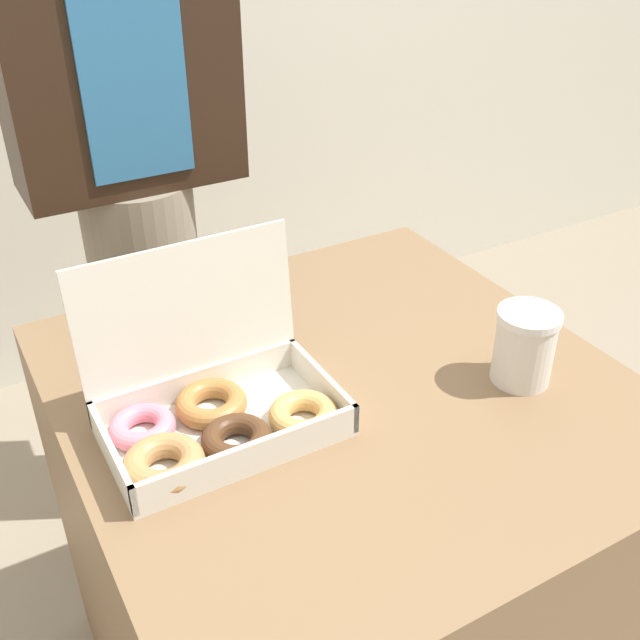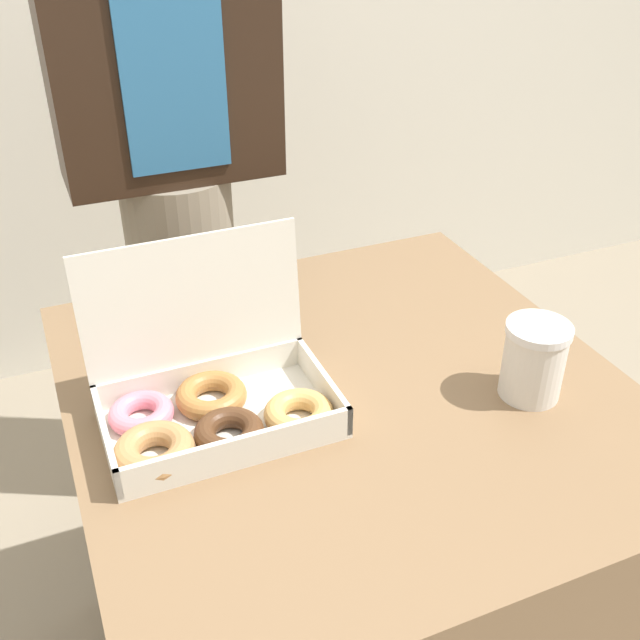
% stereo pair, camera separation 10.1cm
% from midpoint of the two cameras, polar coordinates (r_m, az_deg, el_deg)
% --- Properties ---
extents(table, '(0.81, 0.83, 0.77)m').
position_cam_midpoint_polar(table, '(1.39, 4.02, -17.95)').
color(table, brown).
rests_on(table, ground_plane).
extents(donut_box, '(0.33, 0.23, 0.24)m').
position_cam_midpoint_polar(donut_box, '(1.03, -5.70, -6.42)').
color(donut_box, silver).
rests_on(donut_box, table).
extents(coffee_cup, '(0.09, 0.09, 0.12)m').
position_cam_midpoint_polar(coffee_cup, '(1.13, 18.46, -3.00)').
color(coffee_cup, silver).
rests_on(coffee_cup, table).
extents(person_customer, '(0.45, 0.25, 1.66)m').
position_cam_midpoint_polar(person_customer, '(1.65, -9.53, 12.15)').
color(person_customer, gray).
rests_on(person_customer, ground_plane).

